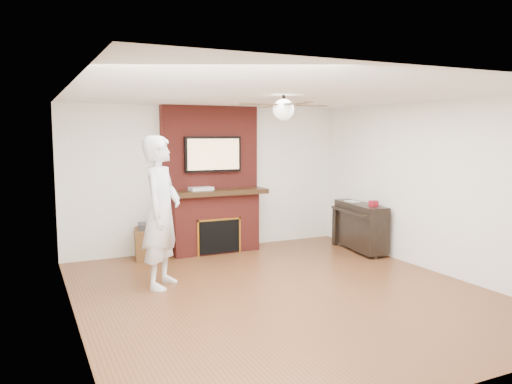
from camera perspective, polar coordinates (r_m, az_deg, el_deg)
name	(u,v)px	position (r m, az deg, el deg)	size (l,w,h in m)	color
room_shell	(283,196)	(6.27, 3.11, -0.43)	(5.36, 5.86, 2.86)	brown
fireplace	(213,194)	(8.61, -4.99, -0.22)	(1.78, 0.64, 2.50)	maroon
tv	(213,154)	(8.51, -4.93, 4.33)	(1.00, 0.08, 0.60)	black
ceiling_fan	(284,109)	(6.23, 3.18, 9.49)	(1.21, 1.21, 0.31)	black
person	(162,212)	(6.67, -10.75, -2.27)	(0.73, 0.49, 2.00)	silver
side_table	(151,242)	(8.35, -11.90, -5.61)	(0.58, 0.58, 0.58)	brown
piano	(360,226)	(8.83, 11.79, -3.78)	(0.63, 1.31, 0.92)	black
cable_box	(201,189)	(8.42, -6.32, 0.38)	(0.39, 0.22, 0.06)	silver
candle_orange	(204,251)	(8.49, -6.00, -6.70)	(0.07, 0.07, 0.13)	#D05E18
candle_green	(218,250)	(8.61, -4.41, -6.62)	(0.07, 0.07, 0.10)	#33712D
candle_cream	(225,249)	(8.64, -3.54, -6.56)	(0.08, 0.08, 0.10)	beige
candle_blue	(225,250)	(8.62, -3.56, -6.67)	(0.07, 0.07, 0.08)	teal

